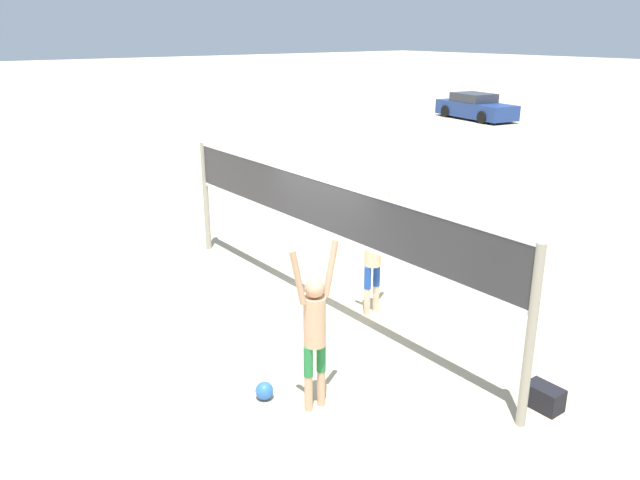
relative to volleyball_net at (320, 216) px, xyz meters
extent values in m
plane|color=#C6B28C|center=(0.00, 0.00, -1.71)|extent=(200.00, 200.00, 0.00)
cylinder|color=gray|center=(-4.08, 0.00, -0.53)|extent=(0.12, 0.12, 2.36)
cylinder|color=gray|center=(4.08, 0.00, -0.53)|extent=(0.12, 0.12, 2.36)
cube|color=#2D2D33|center=(0.00, 0.00, 0.20)|extent=(8.04, 0.02, 0.91)
cube|color=white|center=(0.00, 0.00, 0.62)|extent=(8.04, 0.03, 0.06)
cube|color=white|center=(0.00, 0.00, -0.22)|extent=(8.04, 0.03, 0.06)
cylinder|color=tan|center=(2.25, -1.89, -1.46)|extent=(0.11, 0.11, 0.50)
cylinder|color=#267F3F|center=(2.25, -1.89, -1.01)|extent=(0.12, 0.12, 0.41)
cylinder|color=tan|center=(2.25, -1.69, -1.46)|extent=(0.11, 0.11, 0.50)
cylinder|color=#267F3F|center=(2.25, -1.69, -1.01)|extent=(0.12, 0.12, 0.41)
cylinder|color=tan|center=(2.25, -1.79, -0.49)|extent=(0.28, 0.28, 0.64)
sphere|color=tan|center=(2.25, -1.79, -0.05)|extent=(0.25, 0.25, 0.25)
cylinder|color=tan|center=(2.25, -2.03, 0.15)|extent=(0.08, 0.23, 0.71)
cylinder|color=tan|center=(2.25, -1.55, 0.15)|extent=(0.08, 0.23, 0.71)
cylinder|color=beige|center=(0.58, 0.76, -1.47)|extent=(0.11, 0.11, 0.48)
cylinder|color=#1E47A5|center=(0.58, 0.76, -1.03)|extent=(0.12, 0.12, 0.39)
cylinder|color=beige|center=(0.58, 0.56, -1.47)|extent=(0.11, 0.11, 0.48)
cylinder|color=#1E47A5|center=(0.58, 0.56, -1.03)|extent=(0.12, 0.12, 0.39)
cylinder|color=beige|center=(0.58, 0.66, -0.53)|extent=(0.28, 0.28, 0.62)
sphere|color=beige|center=(0.58, 0.66, -0.10)|extent=(0.24, 0.24, 0.24)
cylinder|color=beige|center=(0.58, 0.90, 0.09)|extent=(0.08, 0.22, 0.69)
cylinder|color=beige|center=(0.58, 0.42, 0.09)|extent=(0.08, 0.22, 0.69)
sphere|color=blue|center=(1.70, -2.20, -1.59)|extent=(0.24, 0.24, 0.24)
cube|color=black|center=(4.03, 0.53, -1.56)|extent=(0.46, 0.29, 0.31)
cube|color=navy|center=(-14.21, 21.33, -1.20)|extent=(4.94, 2.47, 0.77)
cube|color=#2D333D|center=(-14.45, 21.37, -0.58)|extent=(2.35, 1.93, 0.47)
cylinder|color=black|center=(-12.64, 21.92, -1.39)|extent=(0.67, 0.32, 0.64)
cylinder|color=black|center=(-12.90, 20.28, -1.39)|extent=(0.67, 0.32, 0.64)
cylinder|color=black|center=(-15.53, 22.38, -1.39)|extent=(0.67, 0.32, 0.64)
cylinder|color=black|center=(-15.79, 20.74, -1.39)|extent=(0.67, 0.32, 0.64)
camera|label=1|loc=(7.79, -5.91, 2.90)|focal=35.00mm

